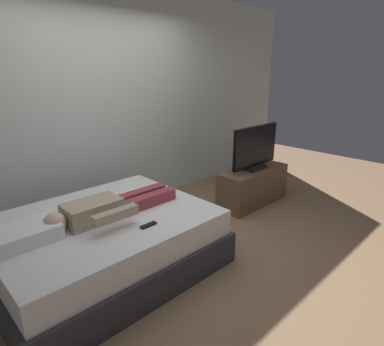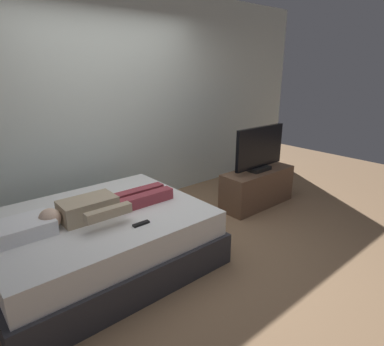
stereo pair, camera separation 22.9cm
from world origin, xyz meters
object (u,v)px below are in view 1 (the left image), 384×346
(pillow, at_px, (25,234))
(remote, at_px, (148,225))
(bed, at_px, (105,243))
(tv_stand, at_px, (253,186))
(tv, at_px, (255,149))
(person, at_px, (107,208))

(pillow, distance_m, remote, 0.95)
(pillow, height_order, remote, pillow)
(bed, distance_m, tv_stand, 2.27)
(bed, distance_m, tv, 2.33)
(remote, xyz_separation_m, tv, (2.09, 0.41, 0.24))
(bed, xyz_separation_m, tv_stand, (2.27, -0.04, -0.01))
(tv, bearing_deg, tv_stand, 0.00)
(bed, xyz_separation_m, person, (0.03, -0.05, 0.36))
(remote, xyz_separation_m, tv_stand, (2.09, 0.41, -0.30))
(bed, height_order, tv_stand, bed)
(pillow, height_order, tv, tv)
(person, bearing_deg, remote, -69.53)
(bed, relative_size, remote, 12.91)
(bed, bearing_deg, pillow, 180.00)
(pillow, xyz_separation_m, person, (0.68, -0.05, 0.02))
(person, relative_size, remote, 8.40)
(bed, height_order, tv, tv)
(tv, bearing_deg, person, -179.85)
(person, bearing_deg, tv, 0.15)
(pillow, height_order, person, person)
(person, relative_size, tv_stand, 1.15)
(bed, relative_size, tv_stand, 1.76)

